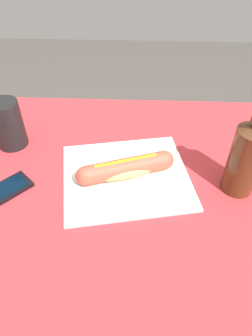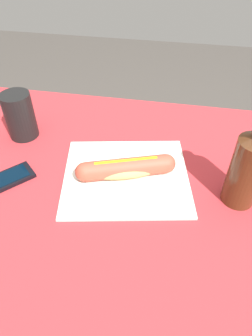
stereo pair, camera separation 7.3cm
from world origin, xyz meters
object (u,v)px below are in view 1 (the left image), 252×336
at_px(soda_bottle, 246,157).
at_px(hot_dog, 126,168).
at_px(drinking_cup, 8,124).
at_px(cell_phone, 0,193).

bearing_deg(soda_bottle, hot_dog, -5.16).
xyz_separation_m(soda_bottle, drinking_cup, (0.58, -0.14, -0.03)).
xyz_separation_m(hot_dog, cell_phone, (0.29, 0.07, -0.02)).
distance_m(soda_bottle, drinking_cup, 0.60).
xyz_separation_m(cell_phone, soda_bottle, (-0.55, -0.05, 0.09)).
bearing_deg(drinking_cup, soda_bottle, 166.28).
height_order(soda_bottle, drinking_cup, soda_bottle).
xyz_separation_m(hot_dog, drinking_cup, (0.32, -0.12, 0.04)).
relative_size(hot_dog, drinking_cup, 1.80).
height_order(hot_dog, drinking_cup, drinking_cup).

